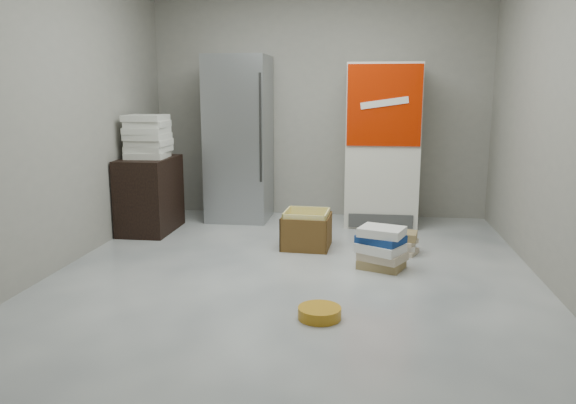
# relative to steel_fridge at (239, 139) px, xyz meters

# --- Properties ---
(ground) EXTENTS (5.00, 5.00, 0.00)m
(ground) POSITION_rel_steel_fridge_xyz_m (0.90, -2.13, -0.95)
(ground) COLOR silver
(ground) RESTS_ON ground
(room_shell) EXTENTS (4.04, 5.04, 2.82)m
(room_shell) POSITION_rel_steel_fridge_xyz_m (0.90, -2.13, 0.85)
(room_shell) COLOR gray
(room_shell) RESTS_ON ground
(steel_fridge) EXTENTS (0.70, 0.72, 1.90)m
(steel_fridge) POSITION_rel_steel_fridge_xyz_m (0.00, 0.00, 0.00)
(steel_fridge) COLOR #9D9FA4
(steel_fridge) RESTS_ON ground
(coke_cooler) EXTENTS (0.80, 0.73, 1.80)m
(coke_cooler) POSITION_rel_steel_fridge_xyz_m (1.65, -0.01, -0.05)
(coke_cooler) COLOR silver
(coke_cooler) RESTS_ON ground
(wood_shelf) EXTENTS (0.50, 0.80, 0.80)m
(wood_shelf) POSITION_rel_steel_fridge_xyz_m (-0.83, -0.73, -0.55)
(wood_shelf) COLOR black
(wood_shelf) RESTS_ON ground
(supply_box_stack) EXTENTS (0.43, 0.44, 0.45)m
(supply_box_stack) POSITION_rel_steel_fridge_xyz_m (-0.82, -0.73, 0.08)
(supply_box_stack) COLOR silver
(supply_box_stack) RESTS_ON wood_shelf
(phonebook_stack_main) EXTENTS (0.47, 0.45, 0.36)m
(phonebook_stack_main) POSITION_rel_steel_fridge_xyz_m (1.62, -1.73, -0.77)
(phonebook_stack_main) COLOR olive
(phonebook_stack_main) RESTS_ON ground
(phonebook_stack_side) EXTENTS (0.37, 0.34, 0.21)m
(phonebook_stack_side) POSITION_rel_steel_fridge_xyz_m (1.81, -1.23, -0.85)
(phonebook_stack_side) COLOR #C6B193
(phonebook_stack_side) RESTS_ON ground
(cardboard_box) EXTENTS (0.47, 0.47, 0.36)m
(cardboard_box) POSITION_rel_steel_fridge_xyz_m (0.92, -1.15, -0.80)
(cardboard_box) COLOR yellow
(cardboard_box) RESTS_ON ground
(bucket_lid) EXTENTS (0.33, 0.33, 0.08)m
(bucket_lid) POSITION_rel_steel_fridge_xyz_m (1.19, -2.88, -0.91)
(bucket_lid) COLOR #C18418
(bucket_lid) RESTS_ON ground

